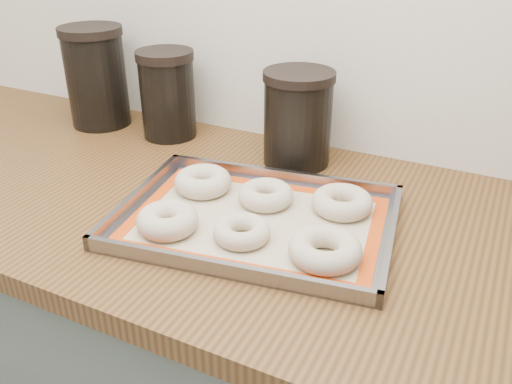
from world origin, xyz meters
The scene contains 13 objects.
cabinet centered at (0.00, 1.68, 0.43)m, with size 3.00×0.65×0.86m, color #5B675B.
countertop centered at (0.00, 1.68, 0.88)m, with size 3.06×0.68×0.04m, color brown.
baking_tray centered at (0.22, 1.63, 0.91)m, with size 0.50×0.40×0.03m.
baking_mat centered at (0.22, 1.63, 0.90)m, with size 0.46×0.35×0.00m.
bagel_front_left centered at (0.10, 1.54, 0.92)m, with size 0.10×0.10×0.04m, color beige.
bagel_front_mid centered at (0.22, 1.57, 0.92)m, with size 0.09×0.09×0.03m, color beige.
bagel_front_right centered at (0.36, 1.57, 0.92)m, with size 0.11×0.11×0.04m, color beige.
bagel_back_left centered at (0.08, 1.69, 0.92)m, with size 0.11×0.11×0.04m, color beige.
bagel_back_mid centered at (0.21, 1.69, 0.92)m, with size 0.10×0.10×0.03m, color beige.
bagel_back_right centered at (0.34, 1.73, 0.92)m, with size 0.11×0.11×0.04m, color beige.
canister_left centered at (-0.34, 1.89, 1.02)m, with size 0.15×0.15×0.24m.
canister_mid centered at (-0.14, 1.90, 1.00)m, with size 0.13×0.13×0.20m.
canister_right centered at (0.18, 1.89, 1.00)m, with size 0.14×0.14×0.19m.
Camera 1 is at (0.57, 0.92, 1.38)m, focal length 38.00 mm.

